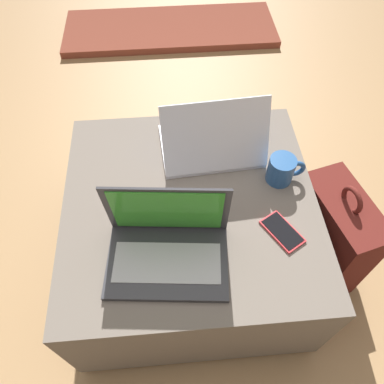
# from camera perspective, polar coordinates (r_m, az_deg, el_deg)

# --- Properties ---
(ground_plane) EXTENTS (14.00, 14.00, 0.00)m
(ground_plane) POSITION_cam_1_polar(r_m,az_deg,el_deg) (1.58, -0.21, -10.47)
(ground_plane) COLOR tan
(ottoman) EXTENTS (0.81, 0.80, 0.44)m
(ottoman) POSITION_cam_1_polar(r_m,az_deg,el_deg) (1.38, -0.24, -6.54)
(ottoman) COLOR #3D3832
(ottoman) RESTS_ON ground_plane
(laptop_near) EXTENTS (0.36, 0.26, 0.24)m
(laptop_near) POSITION_cam_1_polar(r_m,az_deg,el_deg) (1.06, -3.78, -7.96)
(laptop_near) COLOR #333338
(laptop_near) RESTS_ON ottoman
(laptop_far) EXTENTS (0.36, 0.27, 0.24)m
(laptop_far) POSITION_cam_1_polar(r_m,az_deg,el_deg) (1.28, 3.10, 7.51)
(laptop_far) COLOR silver
(laptop_far) RESTS_ON ottoman
(cell_phone) EXTENTS (0.13, 0.15, 0.01)m
(cell_phone) POSITION_cam_1_polar(r_m,az_deg,el_deg) (1.16, 13.59, -5.85)
(cell_phone) COLOR red
(cell_phone) RESTS_ON ottoman
(backpack) EXTENTS (0.26, 0.35, 0.51)m
(backpack) POSITION_cam_1_polar(r_m,az_deg,el_deg) (1.48, 20.38, -6.49)
(backpack) COLOR #5B1E19
(backpack) RESTS_ON ground_plane
(coffee_mug) EXTENTS (0.12, 0.09, 0.09)m
(coffee_mug) POSITION_cam_1_polar(r_m,az_deg,el_deg) (1.25, 13.57, 3.34)
(coffee_mug) COLOR #285693
(coffee_mug) RESTS_ON ottoman
(fireplace_hearth) EXTENTS (1.40, 0.50, 0.04)m
(fireplace_hearth) POSITION_cam_1_polar(r_m,az_deg,el_deg) (2.75, -3.34, 23.59)
(fireplace_hearth) COLOR brown
(fireplace_hearth) RESTS_ON ground_plane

